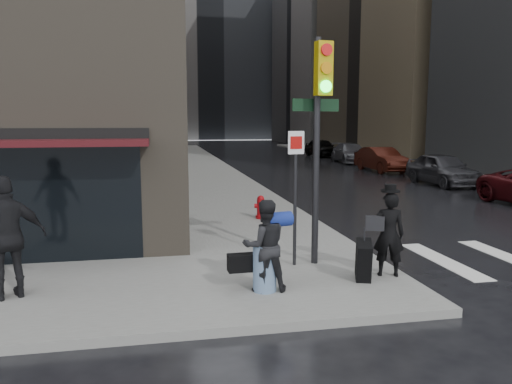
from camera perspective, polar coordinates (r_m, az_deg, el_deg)
ground at (r=9.61m, az=5.46°, el=-10.55°), size 140.00×140.00×0.00m
sidewalk_left at (r=35.94m, az=-6.92°, el=3.29°), size 4.00×50.00×0.15m
sidewalk_right at (r=39.31m, az=13.14°, el=3.55°), size 3.00×50.00×0.15m
bldg_left_far at (r=72.16m, az=-20.06°, el=15.57°), size 22.00×20.00×26.00m
bldg_right_far at (r=73.21m, az=12.42°, el=15.35°), size 22.00×20.00×25.00m
bldg_distant at (r=88.10m, az=-5.64°, el=16.54°), size 40.00×12.00×32.00m
man_overcoat at (r=9.69m, az=14.37°, el=-5.12°), size 1.14×0.82×1.79m
man_jeans at (r=8.60m, az=0.94°, el=-6.13°), size 1.15×0.64×1.60m
man_greycoat at (r=9.17m, az=-26.50°, el=-4.69°), size 1.30×0.95×2.05m
traffic_light at (r=10.01m, az=7.03°, el=8.11°), size 1.13×0.57×4.54m
fire_hydrant at (r=15.04m, az=0.54°, el=-1.86°), size 0.40×0.31×0.70m
parked_car_1 at (r=25.68m, az=20.53°, el=2.48°), size 1.84×4.55×1.55m
parked_car_2 at (r=31.34m, az=14.14°, el=3.63°), size 1.81×4.58×1.48m
parked_car_3 at (r=37.55m, az=10.75°, el=4.39°), size 2.43×5.08×1.43m
parked_car_4 at (r=43.63m, az=7.52°, el=5.05°), size 2.10×4.63×1.54m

